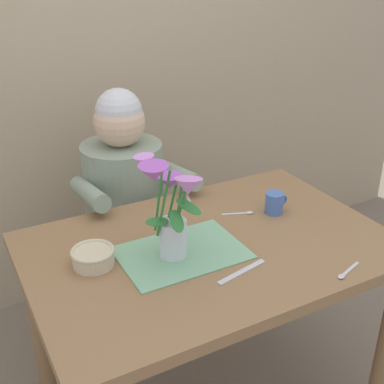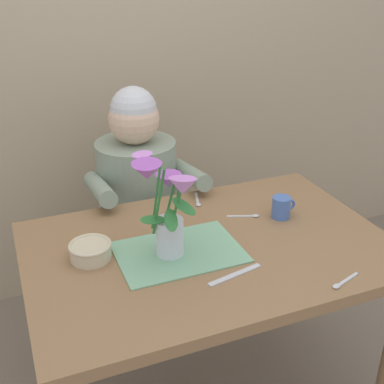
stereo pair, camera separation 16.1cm
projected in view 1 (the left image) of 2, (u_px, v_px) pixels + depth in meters
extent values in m
cube|color=tan|center=(96.00, 41.00, 2.28)|extent=(4.00, 0.10, 2.50)
cube|color=olive|center=(210.00, 249.00, 1.68)|extent=(1.20, 0.80, 0.04)
cylinder|color=olive|center=(39.00, 327.00, 1.88)|extent=(0.06, 0.06, 0.70)
cylinder|color=olive|center=(272.00, 252.00, 2.34)|extent=(0.06, 0.06, 0.70)
cylinder|color=#4C4C56|center=(130.00, 284.00, 2.37)|extent=(0.30, 0.30, 0.40)
cylinder|color=gray|center=(124.00, 199.00, 2.17)|extent=(0.34, 0.34, 0.50)
sphere|color=#DBB293|center=(119.00, 121.00, 2.02)|extent=(0.21, 0.21, 0.21)
sphere|color=silver|center=(119.00, 112.00, 2.00)|extent=(0.19, 0.19, 0.19)
cylinder|color=gray|center=(89.00, 194.00, 1.92)|extent=(0.07, 0.33, 0.12)
cylinder|color=gray|center=(178.00, 175.00, 2.09)|extent=(0.07, 0.33, 0.12)
cube|color=#7AB289|center=(182.00, 253.00, 1.62)|extent=(0.40, 0.28, 0.00)
cylinder|color=silver|center=(173.00, 239.00, 1.58)|extent=(0.09, 0.09, 0.13)
cylinder|color=#2D7533|center=(179.00, 208.00, 1.55)|extent=(0.05, 0.04, 0.14)
cone|color=#CC7FDB|center=(186.00, 184.00, 1.53)|extent=(0.08, 0.09, 0.05)
sphere|color=#E5D14C|center=(186.00, 183.00, 1.53)|extent=(0.02, 0.02, 0.02)
cylinder|color=#2D7533|center=(171.00, 207.00, 1.56)|extent=(0.05, 0.02, 0.14)
cone|color=#A351B7|center=(170.00, 182.00, 1.56)|extent=(0.12, 0.12, 0.05)
sphere|color=#E5D14C|center=(170.00, 180.00, 1.56)|extent=(0.02, 0.02, 0.02)
cylinder|color=#2D7533|center=(159.00, 198.00, 1.53)|extent=(0.04, 0.01, 0.22)
cone|color=#CC7FDB|center=(145.00, 163.00, 1.50)|extent=(0.09, 0.08, 0.05)
sphere|color=#E5D14C|center=(145.00, 161.00, 1.50)|extent=(0.02, 0.02, 0.02)
cylinder|color=#2D7533|center=(164.00, 204.00, 1.48)|extent=(0.03, 0.05, 0.23)
cone|color=#A351B7|center=(153.00, 173.00, 1.39)|extent=(0.11, 0.11, 0.06)
sphere|color=#E5D14C|center=(153.00, 172.00, 1.38)|extent=(0.02, 0.02, 0.02)
cylinder|color=#2D7533|center=(180.00, 210.00, 1.50)|extent=(0.05, 0.03, 0.18)
cone|color=#CC7FDB|center=(188.00, 187.00, 1.44)|extent=(0.12, 0.12, 0.06)
sphere|color=#E5D14C|center=(188.00, 185.00, 1.44)|extent=(0.02, 0.02, 0.02)
ellipsoid|color=#2D7533|center=(177.00, 221.00, 1.48)|extent=(0.06, 0.09, 0.04)
ellipsoid|color=#2D7533|center=(157.00, 222.00, 1.50)|extent=(0.09, 0.06, 0.04)
ellipsoid|color=#2D7533|center=(189.00, 207.00, 1.49)|extent=(0.08, 0.09, 0.04)
cylinder|color=beige|center=(93.00, 258.00, 1.55)|extent=(0.13, 0.13, 0.05)
torus|color=beige|center=(93.00, 251.00, 1.54)|extent=(0.14, 0.14, 0.01)
cube|color=silver|center=(241.00, 272.00, 1.52)|extent=(0.19, 0.06, 0.00)
cylinder|color=#476BB7|center=(274.00, 203.00, 1.85)|extent=(0.07, 0.07, 0.08)
torus|color=#476BB7|center=(283.00, 200.00, 1.87)|extent=(0.04, 0.01, 0.04)
cube|color=silver|center=(188.00, 199.00, 1.97)|extent=(0.04, 0.10, 0.00)
ellipsoid|color=silver|center=(191.00, 204.00, 1.92)|extent=(0.03, 0.03, 0.01)
cube|color=silver|center=(350.00, 269.00, 1.53)|extent=(0.10, 0.04, 0.00)
ellipsoid|color=silver|center=(341.00, 276.00, 1.50)|extent=(0.03, 0.03, 0.01)
cube|color=silver|center=(235.00, 214.00, 1.86)|extent=(0.10, 0.05, 0.00)
ellipsoid|color=silver|center=(249.00, 212.00, 1.86)|extent=(0.03, 0.03, 0.01)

